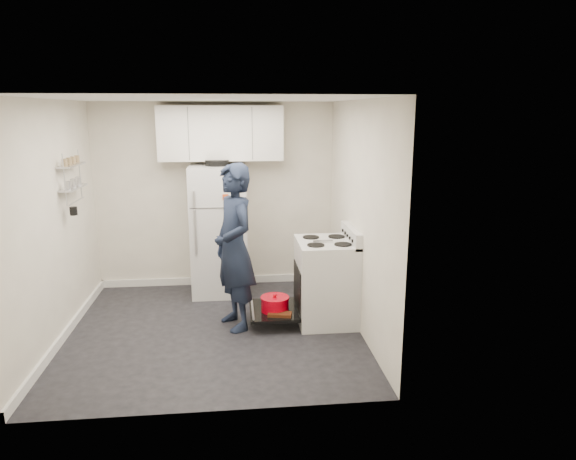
{
  "coord_description": "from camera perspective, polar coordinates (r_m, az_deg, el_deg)",
  "views": [
    {
      "loc": [
        0.25,
        -5.37,
        2.39
      ],
      "look_at": [
        0.86,
        0.32,
        1.05
      ],
      "focal_mm": 32.0,
      "sensor_mm": 36.0,
      "label": 1
    }
  ],
  "objects": [
    {
      "name": "refrigerator",
      "position": [
        6.8,
        -7.66,
        0.02
      ],
      "size": [
        0.72,
        0.74,
        1.77
      ],
      "color": "silver",
      "rests_on": "ground"
    },
    {
      "name": "person",
      "position": [
        5.65,
        -5.99,
        -1.94
      ],
      "size": [
        0.66,
        0.79,
        1.84
      ],
      "primitive_type": "imported",
      "rotation": [
        0.0,
        0.0,
        -1.19
      ],
      "color": "#161E31",
      "rests_on": "ground"
    },
    {
      "name": "wall_shelf_rack",
      "position": [
        6.16,
        -22.84,
        5.5
      ],
      "size": [
        0.14,
        0.6,
        0.61
      ],
      "color": "#B2B2B7",
      "rests_on": "room"
    },
    {
      "name": "electric_range",
      "position": [
        5.93,
        4.1,
        -5.77
      ],
      "size": [
        0.66,
        0.76,
        1.1
      ],
      "color": "silver",
      "rests_on": "ground"
    },
    {
      "name": "upper_cabinets",
      "position": [
        6.81,
        -7.47,
        10.62
      ],
      "size": [
        1.6,
        0.33,
        0.7
      ],
      "primitive_type": "cube",
      "color": "silver",
      "rests_on": "room"
    },
    {
      "name": "room",
      "position": [
        5.53,
        -8.83,
        0.68
      ],
      "size": [
        3.21,
        3.21,
        2.51
      ],
      "color": "black",
      "rests_on": "ground"
    },
    {
      "name": "open_oven_door",
      "position": [
        5.93,
        -1.52,
        -8.51
      ],
      "size": [
        0.55,
        0.7,
        0.24
      ],
      "color": "black",
      "rests_on": "ground"
    }
  ]
}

